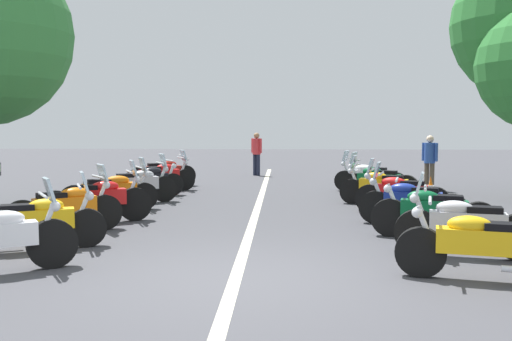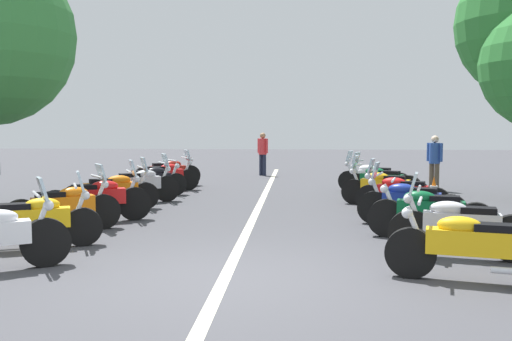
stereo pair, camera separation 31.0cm
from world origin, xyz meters
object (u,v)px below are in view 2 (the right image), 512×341
(motorcycle_right_row_2, at_px, (429,212))
(motorcycle_left_row_7, at_px, (164,176))
(motorcycle_left_row_1, at_px, (33,220))
(motorcycle_right_row_0, at_px, (473,246))
(motorcycle_left_row_2, at_px, (65,207))
(motorcycle_left_row_3, at_px, (97,198))
(motorcycle_right_row_6, at_px, (380,181))
(bystander_0, at_px, (263,151))
(traffic_cone_0, at_px, (434,189))
(motorcycle_left_row_4, at_px, (112,191))
(motorcycle_right_row_1, at_px, (459,226))
(motorcycle_left_row_8, at_px, (168,172))
(bystander_1, at_px, (435,159))
(motorcycle_right_row_4, at_px, (401,193))
(motorcycle_right_row_5, at_px, (384,187))
(motorcycle_left_row_6, at_px, (150,180))
(motorcycle_left_row_5, at_px, (140,184))
(motorcycle_right_row_3, at_px, (410,202))
(motorcycle_right_row_7, at_px, (373,177))

(motorcycle_right_row_2, bearing_deg, motorcycle_left_row_7, -33.80)
(motorcycle_left_row_1, relative_size, motorcycle_right_row_0, 0.97)
(motorcycle_left_row_2, bearing_deg, motorcycle_left_row_3, 44.57)
(motorcycle_left_row_2, height_order, motorcycle_right_row_6, same)
(motorcycle_right_row_6, relative_size, bystander_0, 1.18)
(motorcycle_left_row_3, relative_size, traffic_cone_0, 3.29)
(motorcycle_left_row_4, height_order, motorcycle_right_row_1, motorcycle_right_row_1)
(motorcycle_left_row_7, bearing_deg, motorcycle_left_row_8, 69.88)
(motorcycle_right_row_0, height_order, bystander_1, bystander_1)
(motorcycle_right_row_1, relative_size, motorcycle_right_row_4, 1.04)
(motorcycle_right_row_0, relative_size, motorcycle_right_row_4, 1.07)
(motorcycle_left_row_7, bearing_deg, motorcycle_left_row_2, -120.37)
(motorcycle_left_row_1, height_order, motorcycle_right_row_2, motorcycle_left_row_1)
(motorcycle_right_row_0, distance_m, motorcycle_right_row_2, 2.66)
(motorcycle_left_row_7, relative_size, motorcycle_right_row_2, 0.95)
(motorcycle_left_row_1, relative_size, traffic_cone_0, 3.29)
(motorcycle_right_row_1, bearing_deg, motorcycle_right_row_2, -71.64)
(motorcycle_right_row_5, bearing_deg, traffic_cone_0, -124.43)
(motorcycle_right_row_4, relative_size, traffic_cone_0, 3.17)
(motorcycle_left_row_4, height_order, motorcycle_right_row_6, motorcycle_right_row_6)
(motorcycle_left_row_2, xyz_separation_m, motorcycle_left_row_7, (6.47, -0.25, -0.01))
(motorcycle_right_row_1, height_order, bystander_0, bystander_0)
(motorcycle_left_row_8, xyz_separation_m, bystander_1, (-0.51, -8.09, 0.49))
(motorcycle_right_row_1, bearing_deg, motorcycle_left_row_6, -32.65)
(motorcycle_left_row_6, xyz_separation_m, motorcycle_right_row_2, (-5.29, -6.16, 0.01))
(motorcycle_right_row_0, relative_size, bystander_0, 1.26)
(motorcycle_left_row_5, height_order, motorcycle_right_row_6, motorcycle_left_row_5)
(motorcycle_left_row_4, height_order, motorcycle_right_row_3, motorcycle_right_row_3)
(motorcycle_right_row_7, bearing_deg, motorcycle_left_row_6, 36.68)
(motorcycle_left_row_6, distance_m, motorcycle_right_row_6, 6.13)
(motorcycle_right_row_5, relative_size, bystander_1, 1.26)
(motorcycle_left_row_2, distance_m, bystander_0, 12.33)
(motorcycle_left_row_6, relative_size, motorcycle_right_row_4, 0.93)
(motorcycle_left_row_7, height_order, motorcycle_right_row_2, motorcycle_left_row_7)
(motorcycle_left_row_1, bearing_deg, motorcycle_left_row_2, 68.40)
(motorcycle_right_row_7, bearing_deg, motorcycle_left_row_3, 65.31)
(motorcycle_left_row_8, xyz_separation_m, motorcycle_right_row_0, (-10.52, -6.17, -0.01))
(motorcycle_left_row_4, relative_size, bystander_1, 1.21)
(motorcycle_right_row_5, xyz_separation_m, bystander_1, (3.31, -1.97, 0.49))
(motorcycle_left_row_8, bearing_deg, motorcycle_right_row_0, -87.89)
(motorcycle_left_row_5, xyz_separation_m, motorcycle_right_row_6, (1.29, -6.06, -0.00))
(motorcycle_right_row_5, xyz_separation_m, traffic_cone_0, (1.12, -1.44, -0.17))
(motorcycle_right_row_1, relative_size, motorcycle_right_row_7, 1.02)
(motorcycle_left_row_5, relative_size, traffic_cone_0, 3.04)
(motorcycle_left_row_7, bearing_deg, motorcycle_left_row_4, -121.97)
(motorcycle_right_row_4, bearing_deg, motorcycle_left_row_5, 5.35)
(motorcycle_right_row_3, bearing_deg, motorcycle_left_row_7, -24.54)
(motorcycle_left_row_3, xyz_separation_m, motorcycle_left_row_8, (6.62, 0.11, -0.01))
(motorcycle_left_row_2, height_order, motorcycle_left_row_6, motorcycle_left_row_2)
(motorcycle_left_row_1, xyz_separation_m, motorcycle_left_row_4, (3.96, 0.06, 0.00))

